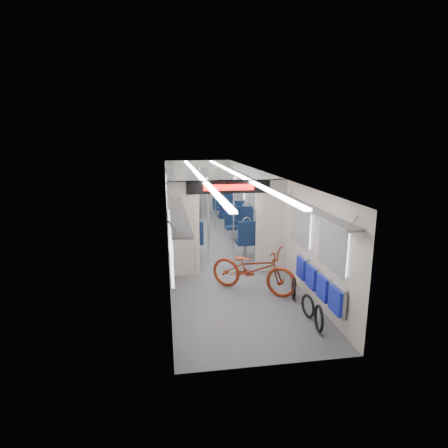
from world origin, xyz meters
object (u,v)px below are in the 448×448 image
object	(u,v)px
seat_bay_near_right	(246,228)
bike_hoop_a	(319,320)
bicycle	(253,269)
stanchion_near_left	(208,222)
stanchion_far_right	(215,200)
bike_hoop_c	(294,289)
stanchion_far_left	(200,202)
seat_bay_far_left	(180,210)
stanchion_near_right	(234,221)
seat_bay_far_right	(227,208)
bike_hoop_b	(308,307)
flip_bench	(318,282)
seat_bay_near_left	(185,230)

from	to	relation	value
seat_bay_near_right	bike_hoop_a	bearing A→B (deg)	-88.59
bicycle	bike_hoop_a	xyz separation A→B (m)	(0.73, -1.88, -0.30)
stanchion_near_left	stanchion_far_right	xyz separation A→B (m)	(0.64, 3.35, 0.00)
bike_hoop_c	stanchion_far_left	world-z (taller)	stanchion_far_left
seat_bay_far_left	stanchion_near_right	world-z (taller)	stanchion_near_right
seat_bay_far_left	stanchion_near_left	xyz separation A→B (m)	(0.53, -5.07, 0.63)
bicycle	seat_bay_far_left	bearing A→B (deg)	46.73
seat_bay_far_left	stanchion_far_left	xyz separation A→B (m)	(0.63, -1.93, 0.63)
bike_hoop_c	stanchion_far_left	bearing A→B (deg)	103.73
stanchion_near_left	bike_hoop_c	bearing A→B (deg)	-59.63
seat_bay_near_right	seat_bay_far_right	bearing A→B (deg)	90.00
seat_bay_near_right	bike_hoop_b	bearing A→B (deg)	-88.31
bike_hoop_c	flip_bench	bearing A→B (deg)	-62.86
seat_bay_near_right	seat_bay_far_right	xyz separation A→B (m)	(0.00, 3.52, -0.02)
bike_hoop_a	seat_bay_near_left	world-z (taller)	seat_bay_near_left
seat_bay_near_left	seat_bay_far_right	world-z (taller)	seat_bay_near_left
stanchion_near_left	seat_bay_near_left	bearing A→B (deg)	107.78
bike_hoop_c	seat_bay_near_left	bearing A→B (deg)	115.68
seat_bay_near_left	bicycle	bearing A→B (deg)	-70.60
stanchion_near_right	bike_hoop_a	bearing A→B (deg)	-78.47
bike_hoop_b	stanchion_near_right	size ratio (longest dim) A/B	0.20
flip_bench	seat_bay_far_right	distance (m)	8.05
stanchion_near_right	bicycle	bearing A→B (deg)	-88.11
seat_bay_far_right	bike_hoop_a	bearing A→B (deg)	-89.15
bicycle	stanchion_near_left	bearing A→B (deg)	57.20
seat_bay_near_left	seat_bay_far_right	distance (m)	3.81
seat_bay_near_right	seat_bay_far_left	xyz separation A→B (m)	(-1.87, 3.62, -0.05)
flip_bench	stanchion_far_right	size ratio (longest dim) A/B	0.92
bike_hoop_c	stanchion_near_left	xyz separation A→B (m)	(-1.48, 2.52, 0.93)
bicycle	seat_bay_near_right	world-z (taller)	seat_bay_near_right
bicycle	bike_hoop_b	size ratio (longest dim) A/B	4.38
seat_bay_near_left	bike_hoop_b	bearing A→B (deg)	-67.96
bike_hoop_a	stanchion_far_left	world-z (taller)	stanchion_far_left
bike_hoop_a	bicycle	bearing A→B (deg)	111.11
bike_hoop_b	seat_bay_near_left	xyz separation A→B (m)	(-2.01, 4.97, 0.35)
seat_bay_near_left	stanchion_near_left	xyz separation A→B (m)	(0.53, -1.65, 0.60)
stanchion_far_right	bike_hoop_a	bearing A→B (deg)	-83.42
seat_bay_near_left	stanchion_far_right	size ratio (longest dim) A/B	0.94
bike_hoop_c	seat_bay_near_right	world-z (taller)	seat_bay_near_right
seat_bay_near_right	seat_bay_far_right	size ratio (longest dim) A/B	1.09
seat_bay_far_right	stanchion_near_left	world-z (taller)	stanchion_near_left
flip_bench	bike_hoop_a	bearing A→B (deg)	-110.43
bicycle	stanchion_near_left	xyz separation A→B (m)	(-0.74, 1.97, 0.63)
stanchion_far_right	stanchion_near_right	bearing A→B (deg)	-89.34
bike_hoop_b	seat_bay_near_right	size ratio (longest dim) A/B	0.20
stanchion_near_right	stanchion_far_right	bearing A→B (deg)	90.66
bike_hoop_c	stanchion_far_left	xyz separation A→B (m)	(-1.38, 5.66, 0.93)
bike_hoop_a	seat_bay_near_right	xyz separation A→B (m)	(-0.13, 5.29, 0.36)
bicycle	flip_bench	world-z (taller)	bicycle
bike_hoop_b	stanchion_far_left	size ratio (longest dim) A/B	0.20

